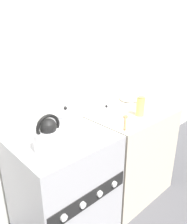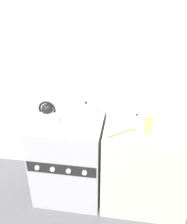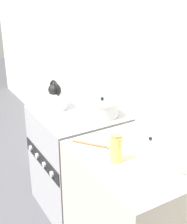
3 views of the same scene
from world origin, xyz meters
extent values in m
plane|color=#4C4C51|center=(0.00, 0.00, 0.00)|extent=(12.00, 12.00, 0.00)
cube|color=silver|center=(0.00, 0.73, 1.25)|extent=(7.00, 0.06, 2.50)
cube|color=#B2B2B7|center=(0.00, 0.31, 0.44)|extent=(0.67, 0.63, 0.89)
cube|color=black|center=(0.00, 0.00, 0.55)|extent=(0.65, 0.01, 0.11)
cylinder|color=silver|center=(-0.22, -0.01, 0.55)|extent=(0.04, 0.02, 0.04)
cylinder|color=silver|center=(-0.07, -0.01, 0.55)|extent=(0.04, 0.02, 0.04)
cylinder|color=silver|center=(0.07, -0.01, 0.55)|extent=(0.04, 0.02, 0.04)
cylinder|color=silver|center=(0.22, -0.01, 0.55)|extent=(0.04, 0.02, 0.04)
cube|color=beige|center=(0.76, 0.33, 0.44)|extent=(0.80, 0.66, 0.88)
cylinder|color=silver|center=(-0.15, 0.20, 0.95)|extent=(0.19, 0.19, 0.13)
sphere|color=black|center=(-0.15, 0.20, 1.04)|extent=(0.10, 0.10, 0.10)
torus|color=black|center=(-0.15, 0.20, 1.04)|extent=(0.16, 0.02, 0.16)
cone|color=silver|center=(-0.06, 0.20, 0.97)|extent=(0.09, 0.04, 0.07)
cylinder|color=#B2B2B7|center=(0.15, 0.45, 0.94)|extent=(0.26, 0.26, 0.11)
cylinder|color=#B2B2B7|center=(0.15, 0.45, 1.00)|extent=(0.26, 0.26, 0.01)
sphere|color=black|center=(0.15, 0.45, 1.02)|extent=(0.03, 0.03, 0.03)
cylinder|color=white|center=(1.01, 0.50, 0.88)|extent=(0.09, 0.09, 0.01)
cylinder|color=white|center=(1.01, 0.50, 0.91)|extent=(0.20, 0.20, 0.05)
cylinder|color=#E0CC66|center=(0.74, 0.18, 0.96)|extent=(0.07, 0.07, 0.16)
cylinder|color=#998C4C|center=(0.74, 0.18, 1.04)|extent=(0.06, 0.06, 0.01)
cylinder|color=#B2B2B7|center=(0.66, 0.50, 0.88)|extent=(0.17, 0.17, 0.01)
sphere|color=black|center=(0.66, 0.50, 0.90)|extent=(0.02, 0.02, 0.02)
cylinder|color=olive|center=(0.50, 0.14, 0.89)|extent=(0.19, 0.15, 0.02)
ellipsoid|color=olive|center=(0.61, 0.23, 0.89)|extent=(0.08, 0.07, 0.02)
camera|label=1|loc=(-0.75, -0.85, 1.59)|focal=35.00mm
camera|label=2|loc=(0.52, -1.47, 1.88)|focal=35.00mm
camera|label=3|loc=(2.00, -0.71, 1.84)|focal=50.00mm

